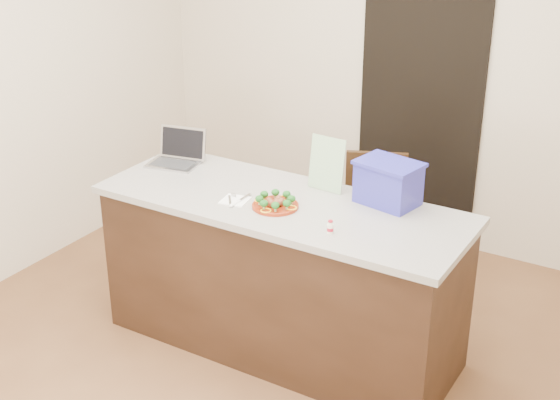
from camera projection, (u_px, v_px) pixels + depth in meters
The scene contains 16 objects.
ground at pixel (259, 365), 4.39m from camera, with size 4.00×4.00×0.00m, color brown.
room_shell at pixel (255, 86), 3.73m from camera, with size 4.00×4.00×4.00m.
doorway at pixel (420, 108), 5.49m from camera, with size 0.90×0.02×2.00m, color black.
island at pixel (282, 275), 4.40m from camera, with size 2.06×0.76×0.92m.
plate at pixel (275, 205), 4.13m from camera, with size 0.25×0.25×0.02m.
meatballs at pixel (276, 202), 4.12m from camera, with size 0.10×0.10×0.04m.
broccoli at pixel (275, 199), 4.12m from camera, with size 0.21×0.21×0.04m.
pepper_rings at pixel (275, 204), 4.13m from camera, with size 0.25×0.25×0.01m.
napkin at pixel (235, 200), 4.21m from camera, with size 0.14×0.14×0.01m, color white.
fork at pixel (233, 198), 4.23m from camera, with size 0.08×0.14×0.00m.
knife at pixel (238, 201), 4.18m from camera, with size 0.02×0.19×0.01m.
yogurt_bottle at pixel (330, 228), 3.84m from camera, with size 0.03×0.03×0.07m.
laptop at pixel (178, 154), 4.71m from camera, with size 0.33×0.29×0.21m.
leaflet at pixel (327, 164), 4.29m from camera, with size 0.21×0.00×0.31m, color silver.
blue_box at pixel (388, 183), 4.14m from camera, with size 0.37×0.30×0.24m.
chair at pixel (368, 212), 5.06m from camera, with size 0.52×0.53×0.89m.
Camera 1 is at (1.97, -3.05, 2.64)m, focal length 50.00 mm.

